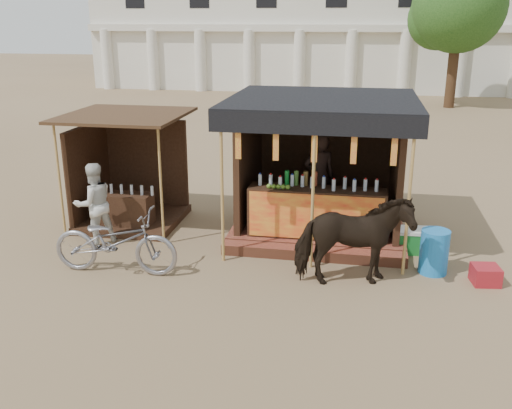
{
  "coord_description": "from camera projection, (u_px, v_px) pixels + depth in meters",
  "views": [
    {
      "loc": [
        1.74,
        -7.79,
        4.22
      ],
      "look_at": [
        0.0,
        1.6,
        1.1
      ],
      "focal_mm": 40.0,
      "sensor_mm": 36.0,
      "label": 1
    }
  ],
  "objects": [
    {
      "name": "secondary_stall",
      "position": [
        125.0,
        184.0,
        12.2
      ],
      "size": [
        2.4,
        2.4,
        2.38
      ],
      "color": "#3B2315",
      "rests_on": "ground"
    },
    {
      "name": "bystander",
      "position": [
        94.0,
        204.0,
        11.04
      ],
      "size": [
        0.99,
        0.99,
        1.61
      ],
      "primitive_type": "imported",
      "rotation": [
        0.0,
        0.0,
        3.92
      ],
      "color": "silver",
      "rests_on": "ground"
    },
    {
      "name": "background_building",
      "position": [
        306.0,
        22.0,
        35.99
      ],
      "size": [
        26.0,
        7.45,
        8.18
      ],
      "color": "silver",
      "rests_on": "ground"
    },
    {
      "name": "ground",
      "position": [
        237.0,
        303.0,
        8.9
      ],
      "size": [
        120.0,
        120.0,
        0.0
      ],
      "primitive_type": "plane",
      "color": "#846B4C",
      "rests_on": "ground"
    },
    {
      "name": "main_stall",
      "position": [
        320.0,
        184.0,
        11.55
      ],
      "size": [
        3.6,
        3.61,
        2.78
      ],
      "color": "brown",
      "rests_on": "ground"
    },
    {
      "name": "red_crate",
      "position": [
        485.0,
        275.0,
        9.5
      ],
      "size": [
        0.48,
        0.47,
        0.31
      ],
      "primitive_type": "cube",
      "rotation": [
        0.0,
        0.0,
        0.13
      ],
      "color": "maroon",
      "rests_on": "ground"
    },
    {
      "name": "cow",
      "position": [
        353.0,
        241.0,
        9.27
      ],
      "size": [
        2.0,
        1.26,
        1.56
      ],
      "primitive_type": "imported",
      "rotation": [
        0.0,
        0.0,
        1.81
      ],
      "color": "black",
      "rests_on": "ground"
    },
    {
      "name": "motorbike",
      "position": [
        115.0,
        241.0,
        9.79
      ],
      "size": [
        2.22,
        0.83,
        1.15
      ],
      "primitive_type": "imported",
      "rotation": [
        0.0,
        0.0,
        1.6
      ],
      "color": "gray",
      "rests_on": "ground"
    },
    {
      "name": "cooler",
      "position": [
        411.0,
        240.0,
        10.77
      ],
      "size": [
        0.67,
        0.48,
        0.46
      ],
      "color": "#1C7F2D",
      "rests_on": "ground"
    },
    {
      "name": "blue_barrel",
      "position": [
        434.0,
        252.0,
        9.84
      ],
      "size": [
        0.6,
        0.6,
        0.78
      ],
      "primitive_type": "cylinder",
      "rotation": [
        0.0,
        0.0,
        0.25
      ],
      "color": "blue",
      "rests_on": "ground"
    },
    {
      "name": "tree",
      "position": [
        454.0,
        9.0,
        27.14
      ],
      "size": [
        4.5,
        4.4,
        7.0
      ],
      "color": "#382314",
      "rests_on": "ground"
    }
  ]
}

